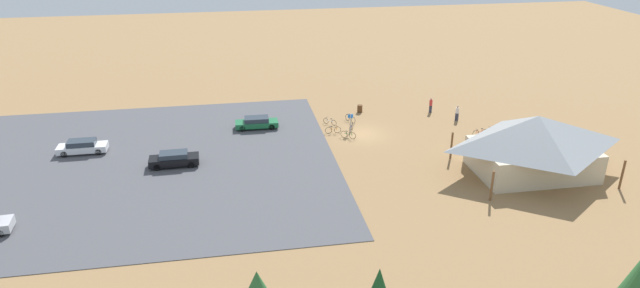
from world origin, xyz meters
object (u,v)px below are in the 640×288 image
object	(u,v)px
bicycle_purple_edge_north	(536,129)
visitor_at_bikes	(457,113)
trash_bin	(360,109)
bicycle_white_trailside	(330,122)
bicycle_silver_yard_left	(540,137)
car_white_back_corner	(82,147)
bicycle_blue_back_row	(351,128)
bicycle_white_front_row	(505,133)
car_black_second_row	(174,159)
bike_pavilion	(535,142)
bicycle_red_yard_right	(480,133)
car_green_end_stall	(257,123)
bicycle_yellow_by_bin	(492,129)
visitor_near_lot	(431,105)
bicycle_orange_edge_south	(333,130)
bicycle_teal_lone_west	(350,119)
bicycle_green_mid_cluster	(348,135)
lot_sign	(350,120)
bicycle_black_lone_east	(518,127)

from	to	relation	value
bicycle_purple_edge_north	visitor_at_bikes	world-z (taller)	visitor_at_bikes
trash_bin	visitor_at_bikes	xyz separation A→B (m)	(-10.26, 4.60, 0.48)
bicycle_white_trailside	bicycle_purple_edge_north	world-z (taller)	bicycle_purple_edge_north
bicycle_silver_yard_left	car_white_back_corner	bearing A→B (deg)	-5.70
car_white_back_corner	visitor_at_bikes	size ratio (longest dim) A/B	2.64
bicycle_blue_back_row	bicycle_white_front_row	bearing A→B (deg)	164.55
car_black_second_row	car_white_back_corner	bearing A→B (deg)	-26.62
bike_pavilion	bicycle_blue_back_row	size ratio (longest dim) A/B	7.87
trash_bin	bicycle_white_front_row	world-z (taller)	bicycle_white_front_row
bicycle_red_yard_right	car_green_end_stall	xyz separation A→B (m)	(23.30, -6.29, 0.31)
bicycle_yellow_by_bin	visitor_near_lot	bearing A→B (deg)	-59.09
visitor_near_lot	bicycle_white_trailside	bearing A→B (deg)	8.49
bicycle_purple_edge_north	visitor_near_lot	world-z (taller)	visitor_near_lot
bicycle_blue_back_row	visitor_near_lot	distance (m)	11.52
bicycle_yellow_by_bin	bicycle_white_trailside	bearing A→B (deg)	-17.56
car_green_end_stall	bicycle_blue_back_row	bearing A→B (deg)	165.07
car_green_end_stall	bicycle_orange_edge_south	bearing A→B (deg)	160.34
car_white_back_corner	visitor_at_bikes	distance (m)	40.19
bicycle_white_front_row	bicycle_blue_back_row	bearing A→B (deg)	-15.45
bicycle_yellow_by_bin	bicycle_purple_edge_north	world-z (taller)	bicycle_purple_edge_north
bicycle_teal_lone_west	bicycle_white_front_row	size ratio (longest dim) A/B	0.89
bicycle_yellow_by_bin	bicycle_white_front_row	distance (m)	1.66
bicycle_teal_lone_west	bicycle_silver_yard_left	bearing A→B (deg)	154.83
bicycle_yellow_by_bin	car_black_second_row	size ratio (longest dim) A/B	0.28
bicycle_white_trailside	bicycle_green_mid_cluster	distance (m)	4.46
lot_sign	trash_bin	bearing A→B (deg)	-112.72
bicycle_purple_edge_north	car_white_back_corner	size ratio (longest dim) A/B	0.31
bicycle_white_front_row	visitor_at_bikes	distance (m)	6.38
bike_pavilion	lot_sign	size ratio (longest dim) A/B	5.58
bicycle_red_yard_right	car_black_second_row	xyz separation A→B (m)	(31.59, 2.09, 0.37)
bicycle_silver_yard_left	bicycle_black_lone_east	size ratio (longest dim) A/B	1.16
bicycle_orange_edge_south	bicycle_green_mid_cluster	xyz separation A→B (m)	(-1.31, 1.66, 0.00)
bicycle_red_yard_right	visitor_at_bikes	bearing A→B (deg)	-82.87
bicycle_orange_edge_south	bicycle_green_mid_cluster	size ratio (longest dim) A/B	1.18
bicycle_blue_back_row	bicycle_purple_edge_north	size ratio (longest dim) A/B	1.08
car_white_back_corner	car_black_second_row	bearing A→B (deg)	153.38
lot_sign	bicycle_yellow_by_bin	world-z (taller)	lot_sign
lot_sign	bicycle_purple_edge_north	bearing A→B (deg)	169.90
bicycle_white_trailside	visitor_at_bikes	world-z (taller)	visitor_at_bikes
bicycle_white_trailside	bicycle_green_mid_cluster	size ratio (longest dim) A/B	0.87
bicycle_white_front_row	car_black_second_row	world-z (taller)	car_black_second_row
bicycle_red_yard_right	visitor_near_lot	bearing A→B (deg)	-71.86
bicycle_white_trailside	bicycle_white_front_row	xyz separation A→B (m)	(-17.61, 6.81, 0.06)
bicycle_red_yard_right	car_black_second_row	size ratio (longest dim) A/B	0.38
bicycle_green_mid_cluster	bicycle_black_lone_east	size ratio (longest dim) A/B	0.97
bicycle_black_lone_east	bicycle_purple_edge_north	size ratio (longest dim) A/B	1.05
bicycle_red_yard_right	bicycle_blue_back_row	xyz separation A→B (m)	(13.26, -3.61, 0.01)
bike_pavilion	bicycle_yellow_by_bin	size ratio (longest dim) A/B	9.41
bicycle_yellow_by_bin	trash_bin	bearing A→B (deg)	-34.62
bicycle_blue_back_row	car_black_second_row	bearing A→B (deg)	17.27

